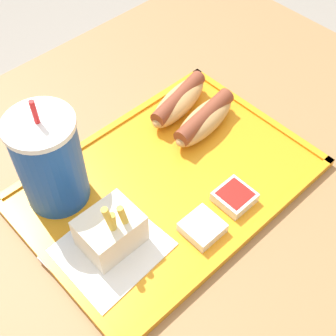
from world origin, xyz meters
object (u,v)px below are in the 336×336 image
(hot_dog_far, at_px, (179,101))
(hot_dog_near, at_px, (204,119))
(soda_cup, at_px, (50,161))
(fries_carton, at_px, (111,231))
(sauce_cup_mayo, at_px, (202,227))
(sauce_cup_ketchup, at_px, (235,197))

(hot_dog_far, height_order, hot_dog_near, same)
(soda_cup, xyz_separation_m, fries_carton, (0.01, -0.12, -0.05))
(hot_dog_near, bearing_deg, sauce_cup_mayo, -136.48)
(hot_dog_far, bearing_deg, hot_dog_near, -90.00)
(soda_cup, distance_m, fries_carton, 0.13)
(hot_dog_far, bearing_deg, sauce_cup_mayo, -126.10)
(sauce_cup_mayo, distance_m, sauce_cup_ketchup, 0.07)
(hot_dog_near, height_order, sauce_cup_ketchup, hot_dog_near)
(soda_cup, xyz_separation_m, hot_dog_near, (0.25, -0.05, -0.05))
(fries_carton, relative_size, sauce_cup_mayo, 1.98)
(sauce_cup_ketchup, bearing_deg, fries_carton, 158.87)
(hot_dog_far, relative_size, sauce_cup_ketchup, 2.88)
(hot_dog_far, height_order, sauce_cup_ketchup, hot_dog_far)
(fries_carton, bearing_deg, sauce_cup_ketchup, -21.13)
(hot_dog_far, distance_m, sauce_cup_ketchup, 0.21)
(hot_dog_near, xyz_separation_m, sauce_cup_mayo, (-0.14, -0.14, -0.01))
(fries_carton, xyz_separation_m, sauce_cup_ketchup, (0.17, -0.07, -0.02))
(soda_cup, distance_m, sauce_cup_mayo, 0.23)
(soda_cup, bearing_deg, sauce_cup_mayo, -60.14)
(hot_dog_far, distance_m, sauce_cup_mayo, 0.24)
(hot_dog_near, bearing_deg, fries_carton, -165.25)
(hot_dog_far, xyz_separation_m, hot_dog_near, (0.00, -0.06, 0.00))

